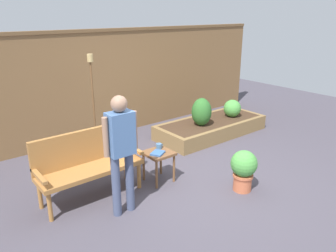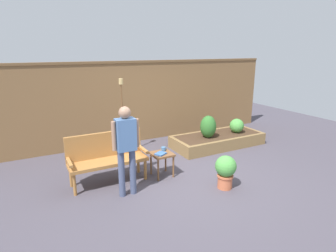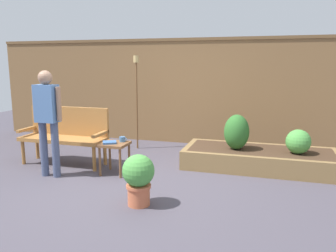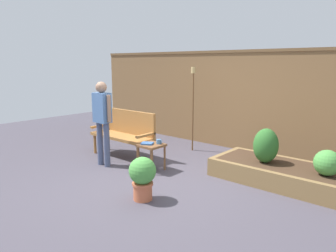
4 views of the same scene
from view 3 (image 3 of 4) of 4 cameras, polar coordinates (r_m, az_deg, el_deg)
name	(u,v)px [view 3 (image 3 of 4)]	position (r m, az deg, el deg)	size (l,w,h in m)	color
ground_plane	(130,182)	(4.93, -6.43, -9.28)	(14.00, 14.00, 0.00)	#47424C
fence_back	(178,91)	(7.12, 1.71, 5.91)	(8.40, 0.14, 2.16)	brown
garden_bench	(66,131)	(5.91, -16.70, -0.84)	(1.44, 0.48, 0.94)	#A87038
side_table	(114,148)	(5.20, -8.95, -3.70)	(0.40, 0.40, 0.48)	brown
cup_on_table	(122,139)	(5.23, -7.64, -2.21)	(0.12, 0.09, 0.08)	teal
book_on_table	(110,142)	(5.16, -9.77, -2.73)	(0.20, 0.17, 0.03)	#38609E
potted_boxwood	(138,177)	(4.05, -4.97, -8.43)	(0.38, 0.38, 0.62)	#C66642
raised_planter_bed	(260,159)	(5.68, 15.09, -5.31)	(2.40, 1.00, 0.30)	olive
shrub_near_bench	(237,132)	(5.53, 11.42, -1.00)	(0.40, 0.40, 0.56)	brown
shrub_far_corner	(298,142)	(5.54, 20.99, -2.46)	(0.37, 0.37, 0.37)	brown
tiki_torch	(137,86)	(6.58, -5.29, 6.65)	(0.10, 0.10, 1.80)	brown
person_by_bench	(47,114)	(5.21, -19.55, 1.86)	(0.47, 0.20, 1.56)	#475170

